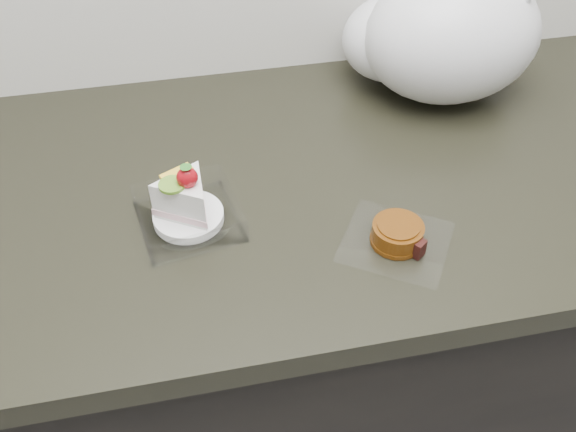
# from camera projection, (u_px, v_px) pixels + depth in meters

# --- Properties ---
(counter) EXTENTS (2.04, 0.64, 0.90)m
(counter) POSITION_uv_depth(u_px,v_px,m) (294.00, 346.00, 1.28)
(counter) COLOR black
(counter) RESTS_ON ground
(cake_tray) EXTENTS (0.15, 0.15, 0.11)m
(cake_tray) POSITION_uv_depth(u_px,v_px,m) (187.00, 207.00, 0.88)
(cake_tray) COLOR white
(cake_tray) RESTS_ON counter
(mooncake_wrap) EXTENTS (0.19, 0.18, 0.03)m
(mooncake_wrap) POSITION_uv_depth(u_px,v_px,m) (398.00, 236.00, 0.86)
(mooncake_wrap) COLOR white
(mooncake_wrap) RESTS_ON counter
(plastic_bag) EXTENTS (0.37, 0.32, 0.27)m
(plastic_bag) POSITION_uv_depth(u_px,v_px,m) (440.00, 35.00, 1.06)
(plastic_bag) COLOR white
(plastic_bag) RESTS_ON counter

